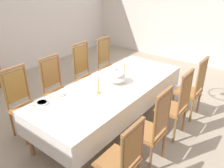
% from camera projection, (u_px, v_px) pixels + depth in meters
% --- Properties ---
extents(ground, '(7.74, 6.48, 0.04)m').
position_uv_depth(ground, '(104.00, 121.00, 4.18)').
color(ground, '#A89B86').
extents(right_wall, '(0.08, 6.48, 3.40)m').
position_uv_depth(right_wall, '(194.00, 3.00, 6.21)').
color(right_wall, silver).
rests_on(right_wall, ground).
extents(dining_table, '(2.87, 1.11, 0.76)m').
position_uv_depth(dining_table, '(112.00, 89.00, 3.76)').
color(dining_table, '#9E6930').
rests_on(dining_table, ground).
extents(tablecloth, '(2.89, 1.13, 0.38)m').
position_uv_depth(tablecloth, '(112.00, 90.00, 3.77)').
color(tablecloth, white).
rests_on(tablecloth, dining_table).
extents(chair_south_a, '(0.44, 0.42, 1.07)m').
position_uv_depth(chair_south_a, '(122.00, 159.00, 2.54)').
color(chair_south_a, olive).
rests_on(chair_south_a, ground).
extents(chair_north_a, '(0.44, 0.42, 1.16)m').
position_uv_depth(chair_north_a, '(23.00, 103.00, 3.59)').
color(chair_north_a, '#94673E').
rests_on(chair_north_a, ground).
extents(chair_south_b, '(0.44, 0.42, 1.17)m').
position_uv_depth(chair_south_b, '(152.00, 127.00, 3.00)').
color(chair_south_b, brown).
rests_on(chair_south_b, ground).
extents(chair_north_b, '(0.44, 0.42, 1.15)m').
position_uv_depth(chair_north_b, '(57.00, 87.00, 4.07)').
color(chair_north_b, olive).
rests_on(chair_north_b, ground).
extents(chair_south_c, '(0.44, 0.42, 1.16)m').
position_uv_depth(chair_south_c, '(176.00, 104.00, 3.55)').
color(chair_south_c, olive).
rests_on(chair_south_c, ground).
extents(chair_north_c, '(0.44, 0.42, 1.21)m').
position_uv_depth(chair_north_c, '(86.00, 73.00, 4.60)').
color(chair_north_c, olive).
rests_on(chair_north_c, ground).
extents(chair_south_d, '(0.44, 0.42, 1.15)m').
position_uv_depth(chair_south_d, '(192.00, 88.00, 4.06)').
color(chair_south_d, '#915C3D').
rests_on(chair_south_d, ground).
extents(chair_north_d, '(0.44, 0.42, 1.17)m').
position_uv_depth(chair_north_d, '(108.00, 64.00, 5.11)').
color(chair_north_d, olive).
rests_on(chair_north_d, ground).
extents(soup_tureen, '(0.32, 0.32, 0.25)m').
position_uv_depth(soup_tureen, '(117.00, 76.00, 3.77)').
color(soup_tureen, white).
rests_on(soup_tureen, tablecloth).
extents(candlestick_west, '(0.07, 0.07, 0.34)m').
position_uv_depth(candlestick_west, '(98.00, 85.00, 3.43)').
color(candlestick_west, gold).
rests_on(candlestick_west, tablecloth).
extents(candlestick_east, '(0.07, 0.07, 0.37)m').
position_uv_depth(candlestick_east, '(125.00, 70.00, 3.91)').
color(candlestick_east, gold).
rests_on(candlestick_east, tablecloth).
extents(bowl_near_left, '(0.17, 0.17, 0.03)m').
position_uv_depth(bowl_near_left, '(59.00, 94.00, 3.43)').
color(bowl_near_left, white).
rests_on(bowl_near_left, tablecloth).
extents(bowl_near_right, '(0.17, 0.17, 0.03)m').
position_uv_depth(bowl_near_right, '(42.00, 103.00, 3.19)').
color(bowl_near_right, white).
rests_on(bowl_near_right, tablecloth).
extents(spoon_primary, '(0.06, 0.17, 0.01)m').
position_uv_depth(spoon_primary, '(52.00, 97.00, 3.36)').
color(spoon_primary, gold).
rests_on(spoon_primary, tablecloth).
extents(spoon_secondary, '(0.05, 0.18, 0.01)m').
position_uv_depth(spoon_secondary, '(35.00, 106.00, 3.13)').
color(spoon_secondary, gold).
rests_on(spoon_secondary, tablecloth).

